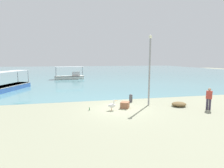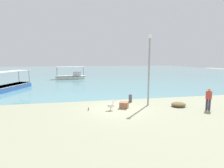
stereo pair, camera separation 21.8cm
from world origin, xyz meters
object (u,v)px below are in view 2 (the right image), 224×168
cargo_crate (124,105)px  glass_bottle (88,109)px  fisherman_standing (209,98)px  mooring_bollard (130,98)px  net_pile (179,104)px  fishing_boat_outer (9,86)px  lamp_post (149,67)px  fishing_boat_near_left (72,76)px  pelican (111,105)px

cargo_crate → glass_bottle: 2.83m
fisherman_standing → mooring_bollard: bearing=145.2°
fisherman_standing → net_pile: size_ratio=1.42×
fishing_boat_outer → net_pile: fishing_boat_outer is taller
lamp_post → mooring_bollard: (-1.15, 1.28, -2.85)m
fishing_boat_near_left → mooring_bollard: size_ratio=7.65×
lamp_post → net_pile: (2.30, -0.87, -3.07)m
pelican → lamp_post: bearing=14.6°
lamp_post → cargo_crate: 3.75m
fishing_boat_outer → net_pile: bearing=-34.4°
lamp_post → pelican: bearing=-165.4°
mooring_bollard → fishing_boat_outer: bearing=144.9°
mooring_bollard → glass_bottle: bearing=-154.8°
fishing_boat_near_left → fisherman_standing: fishing_boat_near_left is taller
fishing_boat_near_left → cargo_crate: size_ratio=8.43×
fishing_boat_outer → lamp_post: (14.22, -10.46, 2.76)m
pelican → glass_bottle: (-1.68, 0.32, -0.27)m
fishing_boat_outer → fisherman_standing: (18.13, -12.70, 0.42)m
fishing_boat_near_left → mooring_bollard: (5.71, -21.24, -0.17)m
net_pile → cargo_crate: bearing=174.3°
net_pile → cargo_crate: cargo_crate is taller
fishing_boat_near_left → pelican: (3.52, -23.38, -0.19)m
pelican → fishing_boat_outer: bearing=133.8°
cargo_crate → net_pile: bearing=-5.7°
fisherman_standing → fishing_boat_near_left: bearing=113.5°
fishing_boat_near_left → glass_bottle: (1.84, -23.06, -0.46)m
lamp_post → mooring_bollard: size_ratio=7.72×
cargo_crate → fishing_boat_outer: bearing=137.9°
fishing_boat_outer → lamp_post: size_ratio=1.20×
fishing_boat_outer → mooring_bollard: fishing_boat_outer is taller
fishing_boat_outer → glass_bottle: bearing=-50.1°
cargo_crate → pelican: bearing=-158.8°
fisherman_standing → pelican: bearing=169.3°
glass_bottle → fishing_boat_outer: bearing=129.9°
fisherman_standing → glass_bottle: bearing=169.2°
lamp_post → net_pile: size_ratio=4.85×
pelican → glass_bottle: 1.73m
pelican → lamp_post: (3.34, 0.87, 2.87)m
fishing_boat_outer → fisherman_standing: bearing=-35.0°
pelican → net_pile: (5.64, -0.00, -0.20)m
fishing_boat_near_left → pelican: 23.65m
pelican → mooring_bollard: pelican is taller
fishing_boat_outer → net_pile: 20.03m
glass_bottle → lamp_post: bearing=6.2°
fishing_boat_outer → fisherman_standing: fishing_boat_outer is taller
pelican → glass_bottle: size_ratio=2.97×
net_pile → cargo_crate: (-4.50, 0.45, 0.07)m
fishing_boat_outer → cargo_crate: (12.02, -10.88, -0.24)m
fishing_boat_near_left → pelican: size_ratio=7.15×
mooring_bollard → glass_bottle: mooring_bollard is taller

